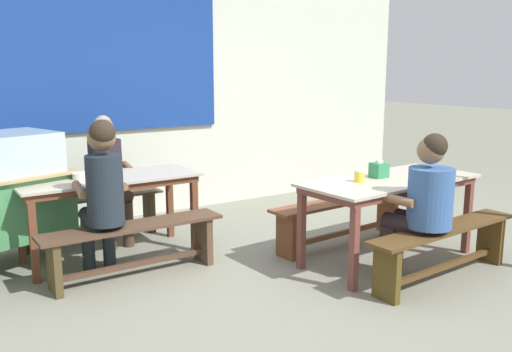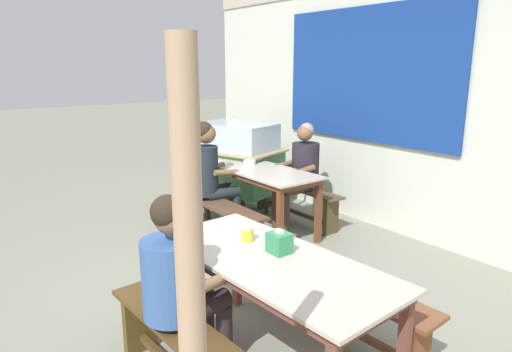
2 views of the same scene
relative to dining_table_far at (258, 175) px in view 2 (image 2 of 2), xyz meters
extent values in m
plane|color=gray|center=(1.12, -1.28, -0.69)|extent=(40.00, 40.00, 0.00)
cube|color=silver|center=(1.12, 1.33, 0.75)|extent=(7.55, 0.12, 2.88)
cube|color=navy|center=(0.50, 1.24, 1.16)|extent=(2.61, 0.03, 1.59)
cube|color=#BAAFA2|center=(0.00, 0.00, 0.07)|extent=(1.64, 0.70, 0.02)
cube|color=brown|center=(0.00, 0.00, 0.03)|extent=(1.56, 0.64, 0.06)
cube|color=brown|center=(0.74, 0.29, -0.35)|extent=(0.06, 0.06, 0.69)
cube|color=brown|center=(0.74, -0.27, -0.35)|extent=(0.06, 0.06, 0.69)
cube|color=brown|center=(-0.74, 0.27, -0.35)|extent=(0.06, 0.06, 0.69)
cube|color=brown|center=(-0.74, -0.29, -0.35)|extent=(0.06, 0.06, 0.69)
cube|color=beige|center=(2.11, -1.49, 0.07)|extent=(1.77, 0.85, 0.03)
cube|color=brown|center=(2.11, -1.49, 0.03)|extent=(1.68, 0.79, 0.06)
cube|color=brown|center=(1.32, -1.22, -0.35)|extent=(0.06, 0.06, 0.69)
cube|color=brown|center=(1.35, -1.85, -0.35)|extent=(0.06, 0.06, 0.69)
cube|color=#4A3E26|center=(-0.01, 0.60, -0.24)|extent=(1.51, 0.26, 0.02)
cube|color=#453821|center=(0.63, 0.60, -0.47)|extent=(0.06, 0.21, 0.44)
cube|color=#483C27|center=(-0.64, 0.59, -0.47)|extent=(0.06, 0.21, 0.44)
cube|color=#4A3E26|center=(-0.01, 0.60, -0.58)|extent=(1.23, 0.06, 0.04)
cube|color=#4D3626|center=(0.01, -0.60, -0.25)|extent=(1.57, 0.33, 0.03)
cube|color=brown|center=(0.67, -0.59, -0.48)|extent=(0.06, 0.27, 0.43)
cube|color=#4B3C22|center=(-0.66, -0.60, -0.48)|extent=(0.06, 0.27, 0.43)
cube|color=#4D3626|center=(0.01, -0.60, -0.58)|extent=(1.28, 0.06, 0.04)
cube|color=brown|center=(2.08, -0.89, -0.25)|extent=(1.68, 0.39, 0.03)
cube|color=brown|center=(2.79, -0.85, -0.48)|extent=(0.07, 0.25, 0.43)
cube|color=brown|center=(1.36, -0.93, -0.48)|extent=(0.07, 0.25, 0.43)
cube|color=brown|center=(2.08, -0.89, -0.58)|extent=(1.39, 0.13, 0.04)
cube|color=#50371A|center=(2.15, -2.08, -0.25)|extent=(1.69, 0.38, 0.03)
cube|color=#4F3E19|center=(1.44, -2.13, -0.48)|extent=(0.07, 0.24, 0.43)
cube|color=#468F56|center=(-0.92, 0.31, -0.16)|extent=(1.32, 1.06, 0.56)
cube|color=silver|center=(-0.92, 0.31, 0.31)|extent=(1.19, 0.95, 0.38)
cube|color=tan|center=(-0.92, 0.31, 0.14)|extent=(1.42, 1.16, 0.02)
cylinder|color=black|center=(-1.54, 0.54, -0.44)|extent=(0.50, 0.20, 0.51)
cylinder|color=black|center=(-1.30, -0.24, -0.44)|extent=(0.50, 0.20, 0.51)
cylinder|color=#333333|center=(-0.43, 0.46, -0.56)|extent=(0.05, 0.05, 0.26)
cylinder|color=#3F3F3F|center=(-0.20, 0.53, 0.01)|extent=(0.26, 0.73, 0.04)
cylinder|color=#2A2024|center=(1.95, -1.76, -0.46)|extent=(0.11, 0.11, 0.46)
cylinder|color=#2A2024|center=(1.78, -1.79, -0.46)|extent=(0.11, 0.11, 0.46)
cylinder|color=#2A2024|center=(1.98, -1.92, -0.18)|extent=(0.19, 0.38, 0.13)
cylinder|color=#2A2024|center=(1.81, -1.95, -0.18)|extent=(0.19, 0.38, 0.13)
cylinder|color=#375C98|center=(1.92, -2.10, 0.05)|extent=(0.36, 0.36, 0.48)
sphere|color=brown|center=(1.92, -2.08, 0.43)|extent=(0.22, 0.22, 0.22)
sphere|color=#2D2319|center=(1.92, -2.11, 0.47)|extent=(0.20, 0.20, 0.20)
cylinder|color=brown|center=(2.09, -1.88, 0.03)|extent=(0.12, 0.31, 0.07)
cylinder|color=brown|center=(1.70, -1.95, 0.03)|extent=(0.12, 0.31, 0.08)
cylinder|color=#212A2E|center=(-0.10, -0.25, -0.46)|extent=(0.11, 0.11, 0.46)
cylinder|color=#212A2E|center=(-0.28, -0.24, -0.46)|extent=(0.11, 0.11, 0.46)
cylinder|color=#212A2E|center=(-0.12, -0.43, -0.18)|extent=(0.16, 0.41, 0.13)
cylinder|color=#212A2E|center=(-0.30, -0.41, -0.18)|extent=(0.16, 0.41, 0.13)
cylinder|color=#1E272F|center=(-0.22, -0.60, 0.09)|extent=(0.30, 0.30, 0.57)
sphere|color=brown|center=(-0.22, -0.58, 0.52)|extent=(0.23, 0.23, 0.23)
sphere|color=#2D2319|center=(-0.22, -0.61, 0.56)|extent=(0.21, 0.21, 0.21)
cylinder|color=brown|center=(-0.04, -0.43, 0.08)|extent=(0.09, 0.31, 0.10)
cylinder|color=brown|center=(-0.37, -0.41, 0.08)|extent=(0.09, 0.31, 0.10)
cylinder|color=#453427|center=(0.07, 0.23, -0.46)|extent=(0.11, 0.11, 0.46)
cylinder|color=#453427|center=(0.25, 0.22, -0.46)|extent=(0.11, 0.11, 0.46)
cylinder|color=#453427|center=(0.08, 0.41, -0.18)|extent=(0.14, 0.42, 0.13)
cylinder|color=#453427|center=(0.26, 0.41, -0.18)|extent=(0.14, 0.42, 0.13)
cylinder|color=#241F28|center=(0.17, 0.60, 0.08)|extent=(0.34, 0.34, 0.54)
sphere|color=brown|center=(0.17, 0.58, 0.47)|extent=(0.19, 0.19, 0.19)
sphere|color=gray|center=(0.17, 0.61, 0.51)|extent=(0.18, 0.18, 0.18)
cylinder|color=brown|center=(-0.02, 0.43, 0.06)|extent=(0.08, 0.31, 0.09)
cylinder|color=brown|center=(0.35, 0.41, 0.06)|extent=(0.08, 0.31, 0.11)
cube|color=#308752|center=(2.07, -1.39, 0.15)|extent=(0.14, 0.13, 0.14)
cube|color=white|center=(2.07, -1.39, 0.23)|extent=(0.06, 0.04, 0.02)
cylinder|color=yellow|center=(1.78, -1.44, 0.13)|extent=(0.09, 0.09, 0.09)
cylinder|color=white|center=(1.78, -1.44, 0.18)|extent=(0.08, 0.08, 0.02)
cylinder|color=silver|center=(-0.23, 0.04, 0.11)|extent=(0.15, 0.15, 0.05)
camera|label=1|loc=(-1.55, -4.87, 1.06)|focal=38.26mm
camera|label=2|loc=(4.20, -3.18, 1.29)|focal=31.83mm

